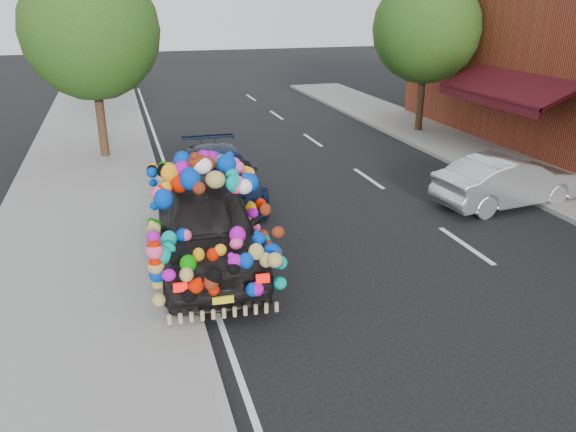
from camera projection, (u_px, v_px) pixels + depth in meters
The scene contains 10 objects.
ground at pixel (307, 267), 11.07m from camera, with size 100.00×100.00×0.00m, color black.
sidewalk at pixel (76, 295), 9.89m from camera, with size 4.00×60.00×0.12m, color gray.
kerb at pixel (187, 280), 10.41m from camera, with size 0.15×60.00×0.13m, color gray.
footpath_far at pixel (546, 183), 15.93m from camera, with size 3.00×40.00×0.12m, color gray.
lane_markings at pixel (465, 245), 12.03m from camera, with size 6.00×50.00×0.01m, color silver, non-canonical shape.
tree_near_sidewalk at pixel (90, 31), 17.06m from camera, with size 4.20×4.20×6.13m.
tree_far_b at pixel (427, 29), 20.73m from camera, with size 4.00×4.00×5.90m.
plush_art_car at pixel (207, 208), 10.83m from camera, with size 2.58×5.08×2.27m.
navy_sedan at pixel (220, 175), 14.62m from camera, with size 1.79×4.41×1.28m, color black.
silver_hatchback at pixel (508, 181), 14.18m from camera, with size 1.34×3.85×1.27m, color #9EA1A5.
Camera 1 is at (-3.23, -9.42, 4.95)m, focal length 35.00 mm.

